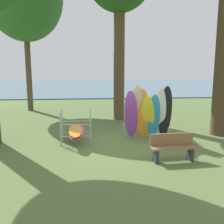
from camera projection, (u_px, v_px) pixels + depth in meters
ground_plane at (125, 145)px, 9.54m from camera, size 80.00×80.00×0.00m
lake_water at (97, 85)px, 40.73m from camera, size 80.00×36.00×0.10m
leaning_board_pile at (148, 114)px, 10.13m from camera, size 1.99×1.03×2.25m
board_storage_rack at (77, 131)px, 9.67m from camera, size 1.15×2.12×1.25m
park_bench at (173, 147)px, 7.86m from camera, size 1.43×0.51×0.85m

